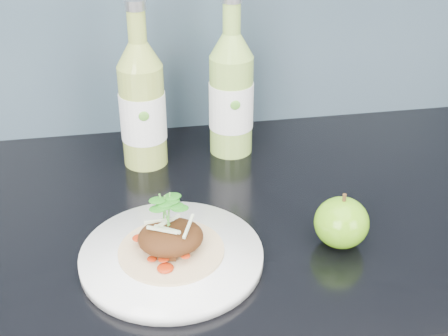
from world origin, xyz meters
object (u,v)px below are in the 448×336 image
(dinner_plate, at_px, (172,257))
(cider_bottle_left, at_px, (142,105))
(green_apple, at_px, (341,223))
(cider_bottle_right, at_px, (231,95))

(dinner_plate, relative_size, cider_bottle_left, 1.15)
(dinner_plate, distance_m, green_apple, 0.23)
(green_apple, bearing_deg, cider_bottle_right, 108.51)
(dinner_plate, xyz_separation_m, cider_bottle_right, (0.13, 0.29, 0.10))
(dinner_plate, relative_size, green_apple, 3.96)
(green_apple, xyz_separation_m, cider_bottle_right, (-0.10, 0.29, 0.07))
(cider_bottle_left, bearing_deg, dinner_plate, -75.17)
(green_apple, relative_size, cider_bottle_right, 0.29)
(green_apple, distance_m, cider_bottle_right, 0.31)
(dinner_plate, relative_size, cider_bottle_right, 1.15)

